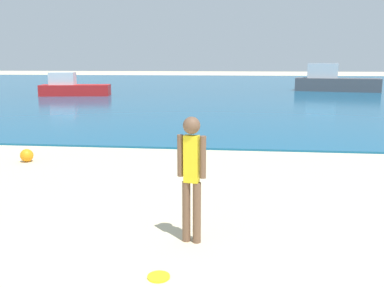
# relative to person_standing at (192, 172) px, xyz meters

# --- Properties ---
(water) EXTENTS (160.00, 60.00, 0.06)m
(water) POSITION_rel_person_standing_xyz_m (-0.53, 36.13, -0.96)
(water) COLOR #14567F
(water) RESTS_ON ground
(person_standing) EXTENTS (0.39, 0.23, 1.74)m
(person_standing) POSITION_rel_person_standing_xyz_m (0.00, 0.00, 0.00)
(person_standing) COLOR brown
(person_standing) RESTS_ON ground
(frisbee) EXTENTS (0.26, 0.26, 0.03)m
(frisbee) POSITION_rel_person_standing_xyz_m (-0.26, -1.04, -0.98)
(frisbee) COLOR yellow
(frisbee) RESTS_ON ground
(boat_near) EXTENTS (4.92, 2.27, 1.61)m
(boat_near) POSITION_rel_person_standing_xyz_m (-11.01, 23.19, -0.37)
(boat_near) COLOR red
(boat_near) RESTS_ON water
(boat_far) EXTENTS (6.74, 3.39, 2.19)m
(boat_far) POSITION_rel_person_standing_xyz_m (8.11, 29.91, -0.17)
(boat_far) COLOR #4C4C51
(boat_far) RESTS_ON water
(beach_ball) EXTENTS (0.32, 0.32, 0.32)m
(beach_ball) POSITION_rel_person_standing_xyz_m (-4.58, 4.23, -0.83)
(beach_ball) COLOR orange
(beach_ball) RESTS_ON ground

